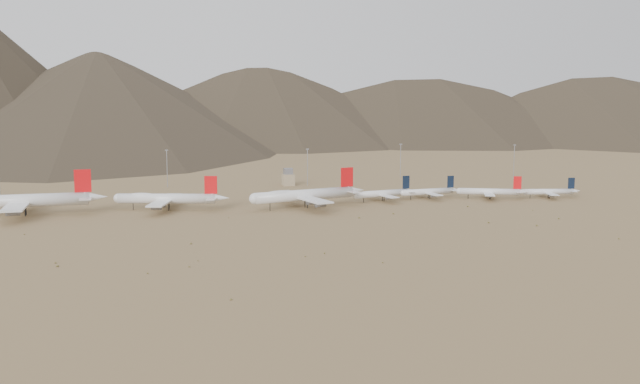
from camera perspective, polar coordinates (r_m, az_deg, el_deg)
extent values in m
plane|color=#A28553|center=(372.48, -3.68, -1.87)|extent=(3000.00, 3000.00, 0.00)
cylinder|color=white|center=(399.89, -22.72, -0.64)|extent=(65.87, 8.88, 6.79)
cone|color=white|center=(396.47, -17.45, -0.39)|extent=(12.01, 6.48, 6.11)
cube|color=white|center=(400.21, -22.90, -0.79)|extent=(12.43, 60.52, 0.85)
cube|color=white|center=(396.72, -18.21, -0.39)|extent=(6.64, 23.06, 0.41)
cube|color=red|center=(395.72, -18.46, 0.86)|extent=(8.55, 0.88, 12.04)
cylinder|color=black|center=(402.19, -22.46, -1.40)|extent=(0.55, 0.55, 4.60)
cylinder|color=black|center=(398.86, -22.52, -1.48)|extent=(0.55, 0.55, 4.60)
cylinder|color=slate|center=(412.25, -22.66, -0.78)|extent=(6.66, 3.26, 3.05)
cylinder|color=slate|center=(388.65, -23.12, -1.29)|extent=(6.66, 3.26, 3.05)
cylinder|color=slate|center=(422.89, -22.47, -0.57)|extent=(6.66, 3.26, 3.05)
cylinder|color=slate|center=(378.05, -23.35, -1.54)|extent=(6.66, 3.26, 3.05)
cylinder|color=white|center=(396.10, -12.17, -0.51)|extent=(52.51, 18.49, 5.46)
sphere|color=white|center=(403.06, -15.83, -0.49)|extent=(5.35, 5.35, 5.35)
cone|color=white|center=(390.22, -7.95, -0.48)|extent=(10.43, 7.13, 4.91)
cube|color=white|center=(396.46, -12.32, -0.63)|extent=(20.29, 48.99, 0.68)
cube|color=white|center=(390.90, -8.56, -0.45)|extent=(9.20, 19.00, 0.33)
cube|color=red|center=(390.15, -8.73, 0.57)|extent=(6.77, 2.19, 9.68)
cylinder|color=black|center=(401.46, -14.72, -1.15)|extent=(0.35, 0.35, 3.70)
cylinder|color=black|center=(397.83, -11.96, -1.14)|extent=(0.44, 0.44, 3.70)
cylinder|color=black|center=(395.21, -12.05, -1.20)|extent=(0.44, 0.44, 3.70)
ellipsoid|color=white|center=(399.31, -14.09, -0.29)|extent=(17.39, 8.19, 3.27)
cylinder|color=slate|center=(405.97, -11.99, -0.62)|extent=(5.73, 3.70, 2.46)
cylinder|color=slate|center=(387.36, -12.65, -1.04)|extent=(5.73, 3.70, 2.46)
cylinder|color=slate|center=(414.37, -11.72, -0.44)|extent=(5.73, 3.70, 2.46)
cylinder|color=slate|center=(379.01, -12.96, -1.24)|extent=(5.73, 3.70, 2.46)
cylinder|color=white|center=(394.86, -1.27, -0.24)|extent=(59.20, 21.55, 6.17)
sphere|color=white|center=(382.35, -5.25, -0.54)|extent=(6.04, 6.04, 6.04)
cone|color=white|center=(410.93, 2.88, 0.13)|extent=(11.82, 8.16, 5.55)
cube|color=white|center=(394.45, -1.42, -0.39)|extent=(23.52, 55.28, 0.77)
cube|color=white|center=(408.48, 2.31, 0.11)|extent=(10.62, 21.46, 0.37)
cube|color=red|center=(406.89, 2.17, 1.20)|extent=(7.63, 2.56, 10.94)
cylinder|color=black|center=(386.67, -4.02, -1.21)|extent=(0.40, 0.40, 4.18)
cylinder|color=black|center=(397.50, -1.21, -0.94)|extent=(0.50, 0.50, 4.18)
cylinder|color=black|center=(394.79, -1.01, -1.00)|extent=(0.50, 0.50, 4.18)
ellipsoid|color=white|center=(387.88, -3.31, -0.15)|extent=(19.64, 9.46, 3.70)
cylinder|color=slate|center=(404.35, -2.12, -0.41)|extent=(6.48, 4.24, 2.77)
cylinder|color=slate|center=(385.05, -0.68, -0.82)|extent=(6.48, 4.24, 2.77)
cylinder|color=slate|center=(413.12, -2.73, -0.24)|extent=(6.48, 4.24, 2.77)
cylinder|color=slate|center=(376.46, 0.01, -1.01)|extent=(6.48, 4.24, 2.77)
cylinder|color=white|center=(421.82, 5.00, -0.12)|extent=(36.01, 11.98, 3.91)
sphere|color=white|center=(412.83, 2.86, -0.27)|extent=(3.84, 3.84, 3.84)
cone|color=white|center=(432.52, 7.29, 0.08)|extent=(7.12, 4.90, 3.52)
cube|color=white|center=(421.53, 4.92, -0.20)|extent=(12.62, 31.41, 0.49)
cube|color=white|center=(430.93, 6.97, 0.07)|extent=(5.82, 12.17, 0.23)
cube|color=black|center=(429.86, 6.90, 0.79)|extent=(4.65, 1.40, 7.73)
cylinder|color=black|center=(415.93, 3.51, -0.67)|extent=(0.41, 0.41, 2.68)
cylinder|color=black|center=(423.48, 5.01, -0.54)|extent=(0.52, 0.52, 2.68)
cylinder|color=black|center=(421.83, 5.15, -0.57)|extent=(0.52, 0.52, 2.68)
cylinder|color=slate|center=(429.02, 4.32, -0.19)|extent=(3.91, 2.53, 1.76)
cylinder|color=slate|center=(414.36, 5.53, -0.48)|extent=(3.91, 2.53, 1.76)
cylinder|color=white|center=(435.48, 8.64, 0.03)|extent=(33.85, 8.25, 3.66)
sphere|color=white|center=(427.44, 6.68, -0.08)|extent=(3.58, 3.58, 3.58)
cone|color=white|center=(445.04, 10.76, 0.18)|extent=(6.45, 4.09, 3.29)
cube|color=white|center=(435.22, 8.57, -0.04)|extent=(9.30, 29.33, 0.46)
cube|color=white|center=(443.62, 10.46, 0.18)|extent=(4.51, 11.28, 0.22)
cube|color=black|center=(442.64, 10.40, 0.83)|extent=(4.38, 0.93, 7.21)
cylinder|color=black|center=(430.22, 7.27, -0.45)|extent=(0.38, 0.38, 2.50)
cylinder|color=black|center=(437.02, 8.65, -0.35)|extent=(0.48, 0.48, 2.50)
cylinder|color=black|center=(435.45, 8.77, -0.38)|extent=(0.48, 0.48, 2.50)
cylinder|color=slate|center=(442.31, 8.05, -0.03)|extent=(3.56, 2.09, 1.64)
cylinder|color=slate|center=(428.41, 9.10, -0.30)|extent=(3.56, 2.09, 1.64)
cylinder|color=white|center=(440.89, 13.39, 0.03)|extent=(34.40, 16.63, 3.85)
sphere|color=white|center=(439.68, 11.08, 0.08)|extent=(3.77, 3.77, 3.77)
cone|color=white|center=(443.05, 15.95, 0.02)|extent=(7.21, 5.57, 3.47)
cube|color=white|center=(440.90, 13.29, -0.04)|extent=(16.46, 30.36, 0.48)
cube|color=white|center=(442.67, 15.58, 0.04)|extent=(7.22, 11.92, 0.23)
cube|color=red|center=(441.92, 15.52, 0.73)|extent=(4.42, 2.02, 7.60)
cylinder|color=black|center=(440.40, 11.76, -0.35)|extent=(0.41, 0.41, 2.64)
cylinder|color=black|center=(442.34, 13.45, -0.37)|extent=(0.51, 0.51, 2.64)
cylinder|color=black|center=(440.44, 13.48, -0.40)|extent=(0.51, 0.51, 2.64)
cylinder|color=slate|center=(449.44, 13.20, -0.01)|extent=(3.94, 2.92, 1.73)
cylinder|color=slate|center=(432.63, 13.38, -0.32)|extent=(3.94, 2.92, 1.73)
cylinder|color=white|center=(454.61, 17.77, 0.03)|extent=(31.44, 8.43, 3.40)
sphere|color=white|center=(449.09, 15.91, 0.01)|extent=(3.33, 3.33, 3.33)
cone|color=white|center=(461.32, 19.80, 0.08)|extent=(6.06, 3.93, 3.06)
cube|color=white|center=(454.45, 17.69, -0.03)|extent=(9.29, 27.29, 0.42)
cube|color=white|center=(460.31, 19.51, 0.09)|extent=(4.43, 10.52, 0.20)
cube|color=black|center=(459.50, 19.47, 0.67)|extent=(4.07, 0.96, 6.71)
cylinder|color=black|center=(451.08, 16.46, -0.34)|extent=(0.36, 0.36, 2.33)
cylinder|color=black|center=(456.00, 17.79, -0.31)|extent=(0.45, 0.45, 2.33)
cylinder|color=black|center=(454.44, 17.87, -0.34)|extent=(0.45, 0.45, 2.33)
cylinder|color=slate|center=(461.49, 17.35, -0.01)|extent=(3.34, 2.02, 1.53)
cylinder|color=slate|center=(447.65, 18.04, -0.27)|extent=(3.34, 2.02, 1.53)
cube|color=tan|center=(494.08, -2.56, 0.98)|extent=(8.00, 8.00, 8.00)
cube|color=slate|center=(493.41, -2.57, 1.68)|extent=(6.00, 6.00, 4.00)
cylinder|color=gray|center=(494.02, -12.14, 1.81)|extent=(0.50, 0.50, 25.00)
cube|color=gray|center=(492.90, -12.18, 3.29)|extent=(2.00, 0.60, 0.80)
cylinder|color=gray|center=(492.47, -1.01, 1.96)|extent=(0.50, 0.50, 25.00)
cube|color=gray|center=(491.34, -1.01, 3.45)|extent=(2.00, 0.60, 0.80)
cylinder|color=gray|center=(544.89, 6.46, 2.47)|extent=(0.50, 0.50, 25.00)
cube|color=gray|center=(543.87, 6.48, 3.82)|extent=(2.00, 0.60, 0.80)
cylinder|color=gray|center=(552.59, 15.26, 2.32)|extent=(0.50, 0.50, 25.00)
cube|color=gray|center=(551.58, 15.30, 3.65)|extent=(2.00, 0.60, 0.80)
ellipsoid|color=olive|center=(274.02, -9.74, -5.44)|extent=(0.53, 0.53, 0.38)
ellipsoid|color=olive|center=(403.67, 16.66, -1.40)|extent=(0.51, 0.51, 0.44)
ellipsoid|color=olive|center=(265.29, -10.41, -5.89)|extent=(0.79, 0.79, 0.44)
ellipsoid|color=olive|center=(258.65, -13.63, -6.33)|extent=(0.58, 0.58, 0.48)
ellipsoid|color=olive|center=(408.04, 11.74, -1.12)|extent=(1.04, 1.04, 0.72)
ellipsoid|color=olive|center=(268.11, 5.04, -5.64)|extent=(0.61, 0.61, 0.48)
ellipsoid|color=olive|center=(277.22, -1.18, -5.17)|extent=(0.68, 0.68, 0.38)
ellipsoid|color=olive|center=(282.37, 0.36, -4.91)|extent=(0.71, 0.71, 0.58)
ellipsoid|color=olive|center=(284.04, -20.40, -5.33)|extent=(0.75, 0.75, 0.60)
ellipsoid|color=olive|center=(221.85, -7.13, -8.52)|extent=(0.74, 0.74, 0.53)
ellipsoid|color=olive|center=(363.36, 3.15, -2.05)|extent=(1.00, 1.00, 0.75)
ellipsoid|color=olive|center=(278.54, -20.28, -5.57)|extent=(1.09, 1.09, 0.68)
ellipsoid|color=olive|center=(377.21, 5.88, -1.72)|extent=(1.07, 1.07, 0.74)
ellipsoid|color=olive|center=(358.77, 13.33, -2.38)|extent=(1.01, 1.01, 0.76)
ellipsoid|color=olive|center=(336.54, 22.79, -3.45)|extent=(0.74, 0.74, 0.63)
ellipsoid|color=olive|center=(305.23, -10.29, -4.06)|extent=(0.89, 0.89, 0.69)
ellipsoid|color=olive|center=(356.67, 16.96, -2.57)|extent=(1.09, 1.09, 0.69)
ellipsoid|color=olive|center=(347.04, -22.58, -3.14)|extent=(0.68, 0.68, 0.38)
ellipsoid|color=olive|center=(365.99, -7.32, -2.06)|extent=(0.54, 0.54, 0.37)
ellipsoid|color=olive|center=(380.10, 18.56, -2.02)|extent=(0.99, 0.99, 0.67)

